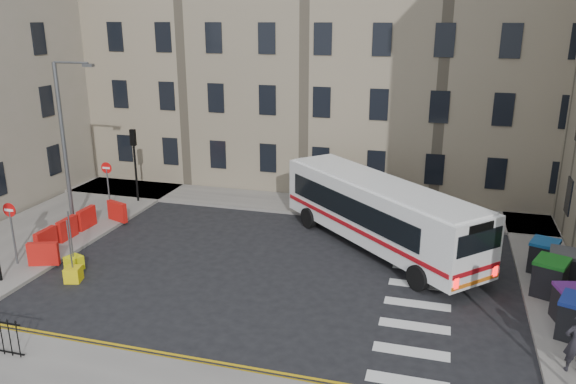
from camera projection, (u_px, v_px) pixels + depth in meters
The scene contains 18 objects.
ground at pixel (319, 277), 22.82m from camera, with size 120.00×120.00×0.00m, color black.
pavement_north at pixel (250, 200), 32.26m from camera, with size 36.00×3.20×0.15m, color slate.
pavement_east at pixel (543, 261), 24.13m from camera, with size 2.40×26.00×0.15m, color slate.
pavement_west at pixel (44, 232), 27.36m from camera, with size 6.00×22.00×0.15m, color slate.
terrace_north at pixel (269, 41), 36.31m from camera, with size 38.30×10.80×17.20m.
traffic_light_nw at pixel (134, 154), 31.06m from camera, with size 0.28×0.22×4.10m.
streetlamp at pixel (64, 144), 26.75m from camera, with size 0.50×0.22×8.14m.
no_entry_north at pixel (107, 177), 29.59m from camera, with size 0.60×0.08×3.00m.
no_entry_south at pixel (11, 221), 23.16m from camera, with size 0.60×0.08×3.00m.
roadworks_barriers at pixel (74, 229), 26.17m from camera, with size 1.66×6.26×1.00m.
bus at pixel (379, 211), 25.16m from camera, with size 10.00×9.72×3.10m.
wheelie_bin_b at pixel (571, 305), 18.99m from camera, with size 1.24×1.35×1.27m.
wheelie_bin_c at pixel (550, 277), 20.91m from camera, with size 1.51×1.60×1.40m.
wheelie_bin_d at pixel (563, 267), 21.76m from camera, with size 1.28×1.40×1.36m.
wheelie_bin_e at pixel (544, 256), 22.87m from camera, with size 1.37×1.46×1.31m.
pedestrian at pixel (576, 343), 16.26m from camera, with size 0.68×0.45×1.86m, color black.
bollard_yellow at pixel (74, 263), 23.41m from camera, with size 0.60×0.60×0.60m, color #D9D60C.
bollard_chevron at pixel (73, 274), 22.39m from camera, with size 0.60×0.60×0.60m, color yellow.
Camera 1 is at (4.46, -20.30, 10.11)m, focal length 35.00 mm.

